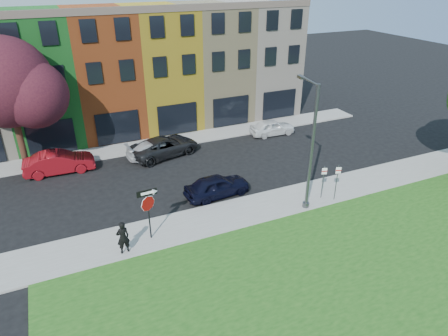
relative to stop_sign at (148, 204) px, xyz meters
name	(u,v)px	position (x,y,z in m)	size (l,w,h in m)	color
ground	(273,240)	(5.95, -2.68, -2.23)	(120.00, 120.00, 0.00)	black
sidewalk_near	(277,204)	(7.95, 0.32, -2.17)	(40.00, 3.00, 0.12)	gray
sidewalk_far	(148,145)	(2.95, 12.32, -2.17)	(40.00, 2.40, 0.12)	gray
rowhouse_block	(131,68)	(3.45, 18.50, 2.76)	(30.00, 10.12, 10.00)	#B8AE98
stop_sign	(148,204)	(0.00, 0.00, 0.00)	(1.05, 0.12, 2.95)	black
man	(123,237)	(-1.53, -0.61, -1.21)	(0.71, 0.52, 1.80)	black
sedan_near	(217,186)	(5.02, 2.79, -1.51)	(4.32, 2.06, 1.43)	black
parked_car_red	(59,162)	(-3.84, 10.29, -1.45)	(4.79, 1.82, 1.56)	maroon
parked_car_silver	(156,148)	(3.09, 10.09, -1.57)	(4.70, 2.31, 1.32)	silver
parked_car_dark	(164,146)	(3.73, 10.03, -1.48)	(5.82, 3.73, 1.49)	black
parked_car_white	(272,127)	(13.44, 10.35, -1.56)	(3.98, 1.76, 1.33)	white
street_lamp	(310,148)	(9.34, -0.57, 1.68)	(0.66, 2.57, 7.52)	#4B4D50
parking_sign_a	(323,179)	(10.79, -0.29, -0.75)	(0.31, 0.12, 2.18)	#4B4D50
parking_sign_b	(337,179)	(11.42, -0.79, -0.65)	(0.30, 0.16, 2.37)	#4B4D50
tree_purple	(9,84)	(-5.89, 11.81, 3.96)	(7.11, 6.22, 9.18)	black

